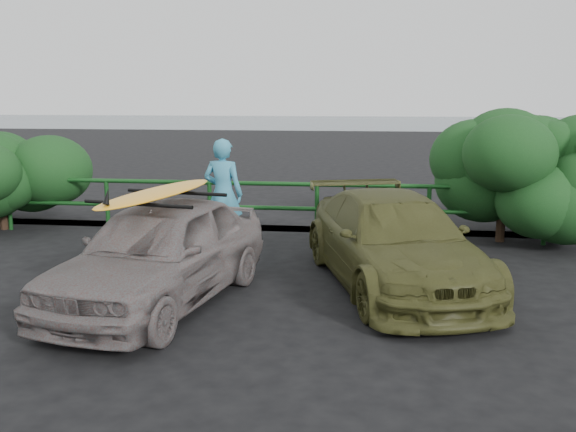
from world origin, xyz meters
name	(u,v)px	position (x,y,z in m)	size (l,w,h in m)	color
ground	(187,336)	(0.00, 0.00, 0.00)	(80.00, 80.00, 0.00)	black
ocean	(353,120)	(0.00, 60.00, 0.00)	(200.00, 200.00, 0.00)	#546167
guardrail	(263,209)	(0.00, 5.00, 0.52)	(14.00, 0.08, 1.04)	#134417
shrub_left	(27,173)	(-4.80, 5.40, 1.07)	(3.20, 2.40, 2.13)	#174118
shrub_right	(540,182)	(5.00, 5.50, 1.05)	(3.20, 2.40, 2.09)	#174118
sedan	(160,252)	(-0.63, 1.04, 0.67)	(1.57, 3.90, 1.33)	#6A605E
olive_vehicle	(394,242)	(2.30, 2.19, 0.63)	(1.75, 4.32, 1.25)	#45461F
man	(223,194)	(-0.52, 4.08, 0.94)	(0.69, 0.45, 1.88)	teal
roof_rack	(158,198)	(-0.63, 1.04, 1.35)	(1.42, 0.99, 0.05)	black
surfboard	(158,193)	(-0.63, 1.04, 1.42)	(0.54, 2.60, 0.08)	#FFA51A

